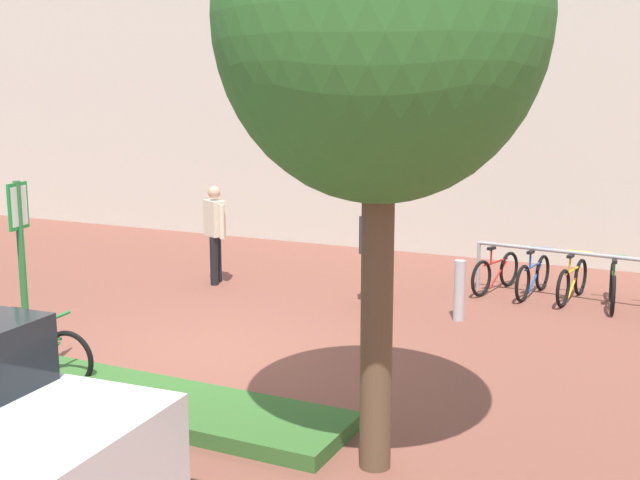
# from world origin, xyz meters

# --- Properties ---
(ground_plane) EXTENTS (60.00, 60.00, 0.00)m
(ground_plane) POSITION_xyz_m (0.00, 0.00, 0.00)
(ground_plane) COLOR brown
(building_facade) EXTENTS (28.00, 1.20, 10.00)m
(building_facade) POSITION_xyz_m (0.00, 8.11, 5.00)
(building_facade) COLOR beige
(building_facade) RESTS_ON ground
(planter_strip) EXTENTS (7.00, 1.10, 0.16)m
(planter_strip) POSITION_xyz_m (-0.79, -1.71, 0.08)
(planter_strip) COLOR #336028
(planter_strip) RESTS_ON ground
(tree_sidewalk) EXTENTS (2.74, 2.74, 5.40)m
(tree_sidewalk) POSITION_xyz_m (3.13, -1.89, 3.86)
(tree_sidewalk) COLOR brown
(tree_sidewalk) RESTS_ON ground
(parking_sign_post) EXTENTS (0.12, 0.36, 2.34)m
(parking_sign_post) POSITION_xyz_m (-1.20, -1.71, 1.54)
(parking_sign_post) COLOR #2D7238
(parking_sign_post) RESTS_ON ground
(bike_at_sign) EXTENTS (1.68, 0.42, 0.86)m
(bike_at_sign) POSITION_xyz_m (-1.24, -1.62, 0.35)
(bike_at_sign) COLOR black
(bike_at_sign) RESTS_ON ground
(bike_rack_cluster) EXTENTS (3.18, 1.80, 0.83)m
(bike_rack_cluster) POSITION_xyz_m (3.82, 4.81, 0.35)
(bike_rack_cluster) COLOR #99999E
(bike_rack_cluster) RESTS_ON ground
(bollard_steel) EXTENTS (0.16, 0.16, 0.90)m
(bollard_steel) POSITION_xyz_m (2.50, 2.97, 0.45)
(bollard_steel) COLOR #ADADB2
(bollard_steel) RESTS_ON ground
(person_shirt_blue) EXTENTS (0.54, 0.40, 1.72)m
(person_shirt_blue) POSITION_xyz_m (-1.99, 3.38, 0.98)
(person_shirt_blue) COLOR black
(person_shirt_blue) RESTS_ON ground
(person_suited_dark) EXTENTS (0.44, 0.49, 1.72)m
(person_suited_dark) POSITION_xyz_m (1.05, 3.31, 0.98)
(person_suited_dark) COLOR black
(person_suited_dark) RESTS_ON ground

